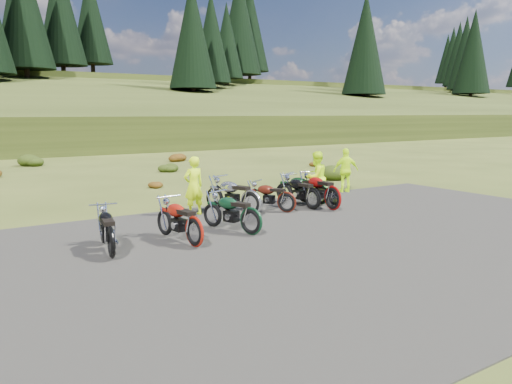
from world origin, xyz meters
TOP-DOWN VIEW (x-y plane):
  - ground at (0.00, 0.00)m, footprint 300.00×300.00m
  - gravel_pad at (0.00, -2.00)m, footprint 20.00×12.00m
  - hill_slope at (0.00, 50.00)m, footprint 300.00×45.97m
  - conifer_23 at (3.00, 62.00)m, footprint 7.48×7.48m
  - conifer_24 at (9.00, 68.00)m, footprint 7.04×7.04m
  - conifer_25 at (15.00, 74.00)m, footprint 6.60×6.60m
  - conifer_26 at (21.00, 49.00)m, footprint 6.16×6.16m
  - conifer_27 at (27.00, 55.00)m, footprint 5.72×5.72m
  - conifer_28 at (33.00, 61.00)m, footprint 5.28×5.28m
  - conifer_29 at (39.00, 67.00)m, footprint 7.92×7.92m
  - conifer_30 at (45.00, 73.00)m, footprint 7.48×7.48m
  - conifer_31 at (51.00, 48.00)m, footprint 7.04×7.04m
  - conifer_32 at (57.00, 54.00)m, footprint 6.60×6.60m
  - conifer_33 at (63.00, 60.00)m, footprint 6.16×6.16m
  - conifer_34 at (69.00, 66.00)m, footprint 5.72×5.72m
  - conifer_35 at (75.00, 72.00)m, footprint 5.28×5.28m
  - conifer_36 at (81.00, 78.00)m, footprint 7.92×7.92m
  - conifer_37 at (87.00, 53.00)m, footprint 7.48×7.48m
  - conifer_38 at (93.00, 59.00)m, footprint 7.04×7.04m
  - conifer_39 at (99.00, 65.00)m, footprint 6.60×6.60m
  - conifer_40 at (105.00, 71.00)m, footprint 6.16×6.16m
  - conifer_41 at (111.00, 77.00)m, footprint 5.72×5.72m
  - shrub_3 at (-3.30, 21.90)m, footprint 1.56×1.56m
  - shrub_4 at (-0.40, 9.20)m, footprint 0.77×0.77m
  - shrub_5 at (2.50, 14.50)m, footprint 1.03×1.03m
  - shrub_6 at (5.40, 19.80)m, footprint 1.30×1.30m
  - shrub_7 at (8.30, 7.10)m, footprint 1.56×1.56m
  - shrub_8 at (11.20, 12.40)m, footprint 0.77×0.77m
  - motorcycle_0 at (-5.26, -0.50)m, footprint 1.01×2.16m
  - motorcycle_1 at (-3.26, -0.65)m, footprint 0.98×2.25m
  - motorcycle_2 at (-1.45, -0.38)m, footprint 1.34×2.26m
  - motorcycle_3 at (-0.09, 1.76)m, footprint 1.50×2.47m
  - motorcycle_4 at (1.18, 1.56)m, footprint 1.50×2.03m
  - motorcycle_5 at (2.21, 1.47)m, footprint 0.86×2.20m
  - motorcycle_6 at (2.71, 1.02)m, footprint 0.83×2.36m
  - motorcycle_7 at (2.98, 2.03)m, footprint 1.56×2.21m
  - person_middle at (-1.56, 2.85)m, footprint 0.72×0.50m
  - person_right_a at (3.07, 2.34)m, footprint 0.99×0.80m
  - person_right_b at (5.77, 3.68)m, footprint 1.15×0.80m

SIDE VIEW (x-z plane):
  - ground at x=0.00m, z-range 0.00..0.00m
  - gravel_pad at x=0.00m, z-range -0.02..0.02m
  - hill_slope at x=0.00m, z-range -4.69..4.69m
  - motorcycle_0 at x=-5.26m, z-range -0.54..0.54m
  - motorcycle_1 at x=-3.26m, z-range -0.57..0.57m
  - motorcycle_2 at x=-1.45m, z-range -0.56..0.56m
  - motorcycle_3 at x=-0.09m, z-range -0.61..0.61m
  - motorcycle_4 at x=1.18m, z-range -0.51..0.51m
  - motorcycle_5 at x=2.21m, z-range -0.56..0.56m
  - motorcycle_6 at x=2.71m, z-range -0.61..0.61m
  - motorcycle_7 at x=2.98m, z-range -0.56..0.56m
  - shrub_4 at x=-0.40m, z-range 0.00..0.45m
  - shrub_8 at x=11.20m, z-range 0.00..0.45m
  - shrub_5 at x=2.50m, z-range 0.00..0.61m
  - shrub_6 at x=5.40m, z-range 0.00..0.77m
  - shrub_3 at x=-3.30m, z-range 0.00..0.92m
  - shrub_7 at x=8.30m, z-range 0.00..0.92m
  - person_right_b at x=5.77m, z-range 0.00..1.81m
  - person_right_a at x=3.07m, z-range 0.00..1.88m
  - person_middle at x=-1.56m, z-range 0.00..1.89m
  - conifer_26 at x=21.00m, z-range 5.37..21.37m
  - conifer_27 at x=27.00m, z-range 6.56..21.56m
  - conifer_31 at x=51.00m, z-range 5.18..23.18m
  - conifer_28 at x=33.00m, z-range 7.76..21.76m
  - conifer_32 at x=57.00m, z-range 6.37..23.37m
  - conifer_33 at x=63.00m, z-range 7.56..23.56m
  - conifer_37 at x=87.00m, z-range 6.17..25.17m
  - conifer_34 at x=69.00m, z-range 8.76..23.76m
  - conifer_38 at x=93.00m, z-range 7.37..25.37m
  - conifer_35 at x=75.00m, z-range 9.95..23.95m
  - conifer_39 at x=99.00m, z-range 8.56..25.56m
  - conifer_23 at x=3.00m, z-range 7.97..26.97m
  - conifer_41 at x=111.00m, z-range 10.15..25.15m
  - conifer_40 at x=105.00m, z-range 9.76..25.76m
  - conifer_24 at x=9.00m, z-range 9.16..27.16m
  - conifer_25 at x=15.00m, z-range 10.16..27.16m
  - conifer_29 at x=39.00m, z-range 8.97..28.97m
  - conifer_30 at x=45.00m, z-range 10.16..29.16m
  - conifer_36 at x=81.00m, z-range 10.16..30.16m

